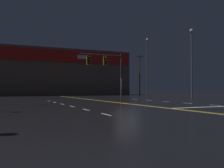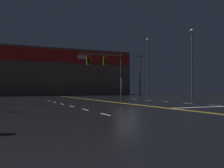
# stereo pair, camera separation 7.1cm
# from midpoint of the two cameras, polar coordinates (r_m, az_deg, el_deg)

# --- Properties ---
(ground_plane) EXTENTS (200.00, 200.00, 0.00)m
(ground_plane) POSITION_cam_midpoint_polar(r_m,az_deg,el_deg) (24.55, 3.49, -4.50)
(ground_plane) COLOR black
(road_markings) EXTENTS (17.74, 60.00, 0.01)m
(road_markings) POSITION_cam_midpoint_polar(r_m,az_deg,el_deg) (23.90, 7.92, -4.57)
(road_markings) COLOR gold
(road_markings) RESTS_ON ground
(traffic_signal_median) EXTENTS (4.43, 0.36, 5.08)m
(traffic_signal_median) POSITION_cam_midpoint_polar(r_m,az_deg,el_deg) (24.85, -1.64, 4.45)
(traffic_signal_median) COLOR #38383D
(traffic_signal_median) RESTS_ON ground
(streetlight_near_left) EXTENTS (0.56, 0.56, 11.95)m
(streetlight_near_left) POSITION_cam_midpoint_polar(r_m,az_deg,el_deg) (52.07, 8.19, 5.35)
(streetlight_near_left) COLOR #59595E
(streetlight_near_left) RESTS_ON ground
(streetlight_median_approach) EXTENTS (0.56, 0.56, 11.01)m
(streetlight_median_approach) POSITION_cam_midpoint_polar(r_m,az_deg,el_deg) (41.65, 17.83, 6.37)
(streetlight_median_approach) COLOR #59595E
(streetlight_median_approach) RESTS_ON ground
(building_backdrop) EXTENTS (37.80, 10.23, 10.98)m
(building_backdrop) POSITION_cam_midpoint_polar(r_m,az_deg,el_deg) (62.81, -13.53, 2.52)
(building_backdrop) COLOR brown
(building_backdrop) RESTS_ON ground
(utility_pole_row) EXTENTS (44.84, 0.26, 10.49)m
(utility_pole_row) POSITION_cam_midpoint_polar(r_m,az_deg,el_deg) (56.51, -11.25, 2.54)
(utility_pole_row) COLOR #4C3828
(utility_pole_row) RESTS_ON ground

